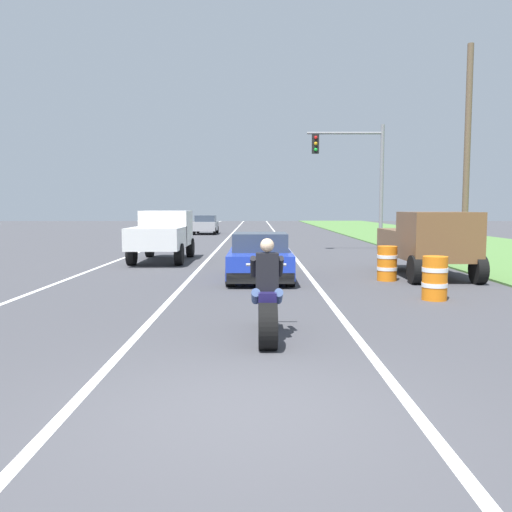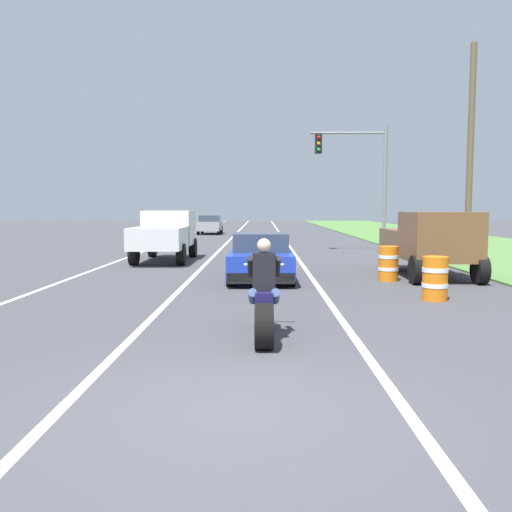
{
  "view_description": "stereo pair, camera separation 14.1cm",
  "coord_description": "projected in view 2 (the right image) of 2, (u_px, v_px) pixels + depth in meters",
  "views": [
    {
      "loc": [
        0.16,
        -5.4,
        2.1
      ],
      "look_at": [
        0.17,
        6.81,
        1.0
      ],
      "focal_mm": 37.66,
      "sensor_mm": 36.0,
      "label": 1
    },
    {
      "loc": [
        0.3,
        -5.4,
        2.1
      ],
      "look_at": [
        0.17,
        6.81,
        1.0
      ],
      "focal_mm": 37.66,
      "sensor_mm": 36.0,
      "label": 2
    }
  ],
  "objects": [
    {
      "name": "lane_stripe_centre_dashed",
      "position": [
        218.0,
        252.0,
        25.5
      ],
      "size": [
        0.14,
        120.0,
        0.01
      ],
      "primitive_type": "cube",
      "color": "white",
      "rests_on": "ground"
    },
    {
      "name": "construction_barrel_mid",
      "position": [
        388.0,
        263.0,
        15.43
      ],
      "size": [
        0.58,
        0.58,
        1.0
      ],
      "color": "orange",
      "rests_on": "ground"
    },
    {
      "name": "distant_car_far_ahead",
      "position": [
        210.0,
        224.0,
        42.94
      ],
      "size": [
        1.8,
        4.0,
        1.5
      ],
      "color": "#99999E",
      "rests_on": "ground"
    },
    {
      "name": "pickup_truck_left_lane_white",
      "position": [
        165.0,
        233.0,
        21.18
      ],
      "size": [
        2.02,
        4.8,
        1.98
      ],
      "color": "silver",
      "rests_on": "ground"
    },
    {
      "name": "utility_pole_roadside",
      "position": [
        470.0,
        154.0,
        20.6
      ],
      "size": [
        0.24,
        0.24,
        8.31
      ],
      "primitive_type": "cylinder",
      "color": "brown",
      "rests_on": "ground"
    },
    {
      "name": "motorcycle_with_rider",
      "position": [
        264.0,
        303.0,
        8.53
      ],
      "size": [
        0.7,
        2.21,
        1.62
      ],
      "color": "black",
      "rests_on": "ground"
    },
    {
      "name": "sports_car_blue",
      "position": [
        261.0,
        258.0,
        15.81
      ],
      "size": [
        1.84,
        4.3,
        1.37
      ],
      "color": "#1E38B2",
      "rests_on": "ground"
    },
    {
      "name": "pickup_truck_right_shoulder_brown",
      "position": [
        429.0,
        240.0,
        16.36
      ],
      "size": [
        2.02,
        4.8,
        1.98
      ],
      "color": "brown",
      "rests_on": "ground"
    },
    {
      "name": "grass_verge_right",
      "position": [
        507.0,
        252.0,
        25.35
      ],
      "size": [
        10.0,
        120.0,
        0.06
      ],
      "primitive_type": "cube",
      "color": "#517F3D",
      "rests_on": "ground"
    },
    {
      "name": "traffic_light_mast_near",
      "position": [
        363.0,
        169.0,
        25.3
      ],
      "size": [
        3.65,
        0.34,
        6.0
      ],
      "color": "gray",
      "rests_on": "ground"
    },
    {
      "name": "ground_plane",
      "position": [
        233.0,
        411.0,
        5.57
      ],
      "size": [
        160.0,
        160.0,
        0.0
      ],
      "primitive_type": "plane",
      "color": "#424247"
    },
    {
      "name": "lane_stripe_left_solid",
      "position": [
        142.0,
        252.0,
        25.54
      ],
      "size": [
        0.14,
        120.0,
        0.01
      ],
      "primitive_type": "cube",
      "color": "white",
      "rests_on": "ground"
    },
    {
      "name": "lane_stripe_right_solid",
      "position": [
        293.0,
        252.0,
        25.47
      ],
      "size": [
        0.14,
        120.0,
        0.01
      ],
      "primitive_type": "cube",
      "color": "white",
      "rests_on": "ground"
    },
    {
      "name": "construction_barrel_nearest",
      "position": [
        435.0,
        278.0,
        12.17
      ],
      "size": [
        0.58,
        0.58,
        1.0
      ],
      "color": "orange",
      "rests_on": "ground"
    }
  ]
}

